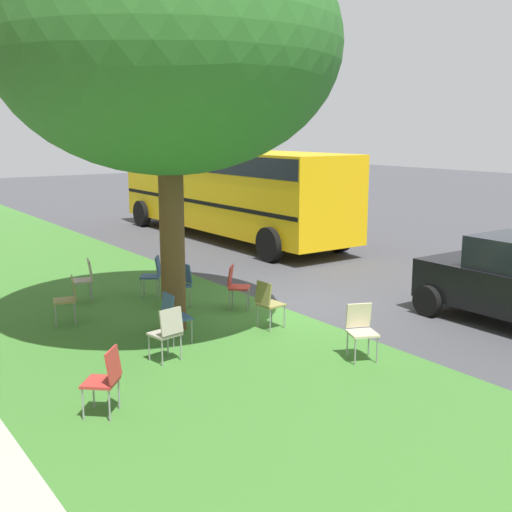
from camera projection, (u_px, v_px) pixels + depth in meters
ground at (293, 307)px, 13.04m from camera, size 80.00×80.00×0.00m
grass_verge at (151, 336)px, 11.22m from camera, size 48.00×6.00×0.01m
street_tree at (167, 45)px, 10.66m from camera, size 5.86×5.86×7.11m
chair_0 at (167, 330)px, 9.86m from camera, size 0.48×0.48×0.88m
chair_1 at (85, 277)px, 13.42m from camera, size 0.51×0.52×0.88m
chair_2 at (153, 273)px, 13.78m from camera, size 0.58×0.58×0.88m
chair_3 at (361, 327)px, 10.00m from camera, size 0.55×0.54×0.88m
chair_4 at (268, 301)px, 11.53m from camera, size 0.44×0.45×0.88m
chair_5 at (236, 283)px, 12.84m from camera, size 0.59×0.59×0.88m
chair_6 at (181, 281)px, 13.01m from camera, size 0.43×0.43×0.88m
chair_7 at (68, 296)px, 11.86m from camera, size 0.52×0.53×0.88m
chair_8 at (174, 314)px, 10.73m from camera, size 0.44×0.44×0.88m
chair_9 at (106, 376)px, 8.01m from camera, size 0.59×0.59×0.88m
school_bus at (228, 185)px, 21.06m from camera, size 10.40×2.80×2.88m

